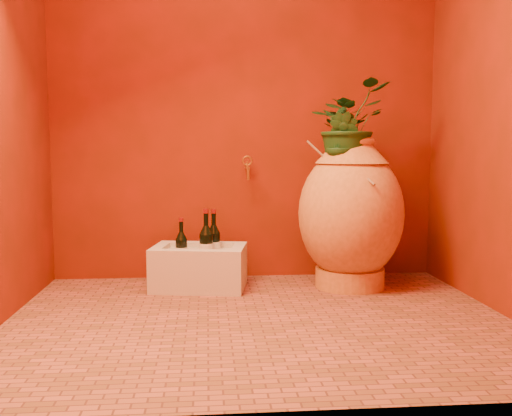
{
  "coord_description": "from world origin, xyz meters",
  "views": [
    {
      "loc": [
        -0.25,
        -2.75,
        0.84
      ],
      "look_at": [
        0.01,
        0.35,
        0.52
      ],
      "focal_mm": 40.0,
      "sensor_mm": 36.0,
      "label": 1
    }
  ],
  "objects": [
    {
      "name": "plant_main",
      "position": [
        0.59,
        0.66,
        0.99
      ],
      "size": [
        0.62,
        0.61,
        0.52
      ],
      "primitive_type": "imported",
      "rotation": [
        0.0,
        0.0,
        0.64
      ],
      "color": "#163F18",
      "rests_on": "amphora"
    },
    {
      "name": "amphora",
      "position": [
        0.62,
        0.64,
        0.46
      ],
      "size": [
        0.72,
        0.72,
        0.92
      ],
      "rotation": [
        0.0,
        0.0,
        0.13
      ],
      "color": "#DA8D3D",
      "rests_on": "floor"
    },
    {
      "name": "wall_tap",
      "position": [
        0.01,
        0.92,
        0.73
      ],
      "size": [
        0.07,
        0.14,
        0.15
      ],
      "color": "#AC8527",
      "rests_on": "wall_back"
    },
    {
      "name": "wine_bottle_c",
      "position": [
        -0.22,
        0.74,
        0.26
      ],
      "size": [
        0.08,
        0.08,
        0.34
      ],
      "color": "black",
      "rests_on": "stone_basin"
    },
    {
      "name": "wall_back",
      "position": [
        0.0,
        1.0,
        1.25
      ],
      "size": [
        2.5,
        0.02,
        2.5
      ],
      "primitive_type": "cube",
      "color": "#5D1E05",
      "rests_on": "ground"
    },
    {
      "name": "wall_right",
      "position": [
        1.25,
        0.0,
        1.25
      ],
      "size": [
        0.02,
        2.0,
        2.5
      ],
      "primitive_type": "cube",
      "color": "#5D1E05",
      "rests_on": "ground"
    },
    {
      "name": "wine_bottle_b",
      "position": [
        -0.26,
        0.65,
        0.27
      ],
      "size": [
        0.09,
        0.09,
        0.35
      ],
      "color": "black",
      "rests_on": "stone_basin"
    },
    {
      "name": "floor",
      "position": [
        0.0,
        0.0,
        0.0
      ],
      "size": [
        2.5,
        2.5,
        0.0
      ],
      "primitive_type": "plane",
      "color": "#9A4932",
      "rests_on": "ground"
    },
    {
      "name": "stone_basin",
      "position": [
        -0.31,
        0.68,
        0.12
      ],
      "size": [
        0.6,
        0.46,
        0.26
      ],
      "rotation": [
        0.0,
        0.0,
        -0.16
      ],
      "color": "beige",
      "rests_on": "floor"
    },
    {
      "name": "wine_bottle_a",
      "position": [
        -0.41,
        0.64,
        0.25
      ],
      "size": [
        0.07,
        0.07,
        0.3
      ],
      "color": "black",
      "rests_on": "stone_basin"
    },
    {
      "name": "plant_side",
      "position": [
        0.54,
        0.55,
        0.87
      ],
      "size": [
        0.25,
        0.26,
        0.37
      ],
      "primitive_type": "imported",
      "rotation": [
        0.0,
        0.0,
        -0.97
      ],
      "color": "#163F18",
      "rests_on": "amphora"
    }
  ]
}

